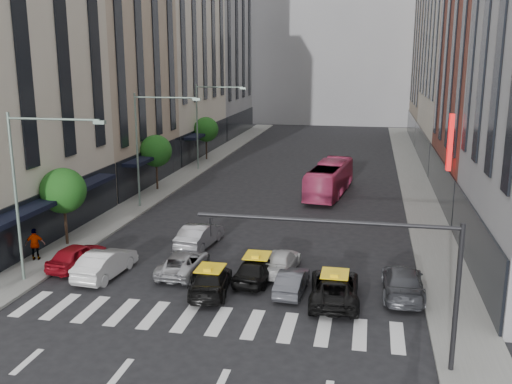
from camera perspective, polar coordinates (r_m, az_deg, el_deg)
The scene contains 29 objects.
ground at distance 25.86m, azimuth -5.92°, elevation -14.03°, with size 160.00×160.00×0.00m, color black.
sidewalk_left at distance 56.33m, azimuth -8.08°, elevation 1.12°, with size 3.00×96.00×0.15m, color slate.
sidewalk_right at distance 53.38m, azimuth 15.90°, elevation 0.06°, with size 3.00×96.00×0.15m, color slate.
building_left_b at distance 55.37m, azimuth -14.72°, elevation 13.05°, with size 8.00×16.00×24.00m, color tan.
building_left_c at distance 72.27m, azimuth -8.49°, elevation 18.06°, with size 8.00×20.00×36.00m, color beige.
building_left_d at distance 90.19m, azimuth -4.20°, elevation 15.29°, with size 8.00×18.00×30.00m, color gray.
building_right_b at distance 49.88m, azimuth 23.61°, elevation 13.57°, with size 8.00×18.00×26.00m, color brown.
building_right_d at distance 87.46m, azimuth 18.52°, elevation 14.07°, with size 8.00×18.00×28.00m, color tan.
building_far at distance 107.28m, azimuth 7.96°, elevation 16.48°, with size 30.00×10.00×36.00m, color gray.
tree_near at distance 37.93m, azimuth -18.72°, elevation 0.12°, with size 2.88×2.88×4.95m.
tree_mid at distance 52.10m, azimuth -9.98°, elevation 4.06°, with size 2.88×2.88×4.95m.
tree_far at distance 67.10m, azimuth -5.02°, elevation 6.25°, with size 2.88×2.88×4.95m.
streetlamp_near at distance 31.58m, azimuth -21.64°, elevation 1.52°, with size 5.38×0.25×9.00m.
streetlamp_mid at distance 45.62m, azimuth -10.75°, elevation 5.60°, with size 5.38×0.25×9.00m.
streetlamp_far at distance 60.64m, azimuth -5.06°, elevation 7.64°, with size 5.38×0.25×9.00m.
traffic_signal at distance 22.14m, azimuth 12.48°, elevation -6.47°, with size 10.10×0.20×6.00m.
liberty_sign at distance 42.64m, azimuth 18.84°, elevation 4.72°, with size 0.30×0.70×4.00m.
car_red at distance 34.59m, azimuth -17.44°, elevation -6.09°, with size 1.69×4.21×1.43m, color maroon.
car_white_front at distance 32.81m, azimuth -14.82°, elevation -6.89°, with size 1.61×4.62×1.52m, color silver.
car_silver at distance 32.42m, azimuth -7.27°, elevation -7.03°, with size 2.11×4.57×1.27m, color #A1A1A6.
taxi_left at distance 29.71m, azimuth -4.56°, elevation -8.83°, with size 1.87×4.60×1.33m, color black.
taxi_center at distance 31.07m, azimuth 0.13°, elevation -7.66°, with size 1.72×4.27×1.45m, color black.
car_grey_mid at distance 29.73m, azimuth 3.62°, elevation -8.91°, with size 1.31×3.74×1.23m, color #3A3B41.
taxi_right at distance 28.93m, azimuth 7.85°, elevation -9.45°, with size 2.37×5.15×1.43m, color black.
car_grey_curb at distance 30.23m, azimuth 14.45°, elevation -8.70°, with size 2.06×5.06×1.47m, color #393B40.
car_row2_left at distance 36.74m, azimuth -5.64°, elevation -4.30°, with size 1.62×4.65×1.53m, color gray.
car_row2_right at distance 32.45m, azimuth 2.48°, elevation -6.92°, with size 1.77×4.35×1.26m, color silver.
bus at distance 50.45m, azimuth 7.36°, elevation 1.31°, with size 2.44×10.41×2.90m, color #C93B6A.
pedestrian_far at distance 36.14m, azimuth -21.21°, elevation -4.89°, with size 1.13×0.47×1.93m, color gray.
Camera 1 is at (7.06, -21.87, 11.85)m, focal length 40.00 mm.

